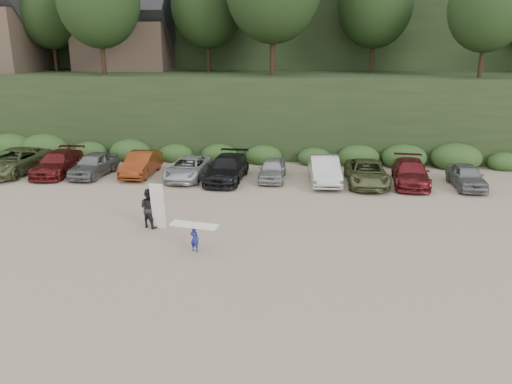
# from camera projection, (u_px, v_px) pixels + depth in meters

# --- Properties ---
(ground) EXTENTS (120.00, 120.00, 0.00)m
(ground) POSITION_uv_depth(u_px,v_px,m) (210.00, 237.00, 22.49)
(ground) COLOR tan
(ground) RESTS_ON ground
(hillside_backdrop) EXTENTS (90.00, 41.50, 28.00)m
(hillside_backdrop) POSITION_uv_depth(u_px,v_px,m) (270.00, 14.00, 53.43)
(hillside_backdrop) COLOR black
(hillside_backdrop) RESTS_ON ground
(parked_cars) EXTENTS (36.72, 6.04, 1.64)m
(parked_cars) POSITION_uv_depth(u_px,v_px,m) (181.00, 167.00, 32.02)
(parked_cars) COLOR silver
(parked_cars) RESTS_ON ground
(child_surfer) EXTENTS (2.09, 0.92, 1.21)m
(child_surfer) POSITION_uv_depth(u_px,v_px,m) (194.00, 233.00, 20.80)
(child_surfer) COLOR navy
(child_surfer) RESTS_ON ground
(adult_surfer) EXTENTS (1.40, 1.03, 2.24)m
(adult_surfer) POSITION_uv_depth(u_px,v_px,m) (150.00, 208.00, 23.47)
(adult_surfer) COLOR black
(adult_surfer) RESTS_ON ground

